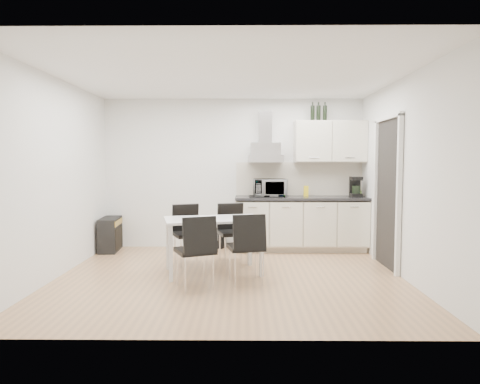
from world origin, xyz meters
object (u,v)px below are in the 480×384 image
object	(u,v)px
kitchenette	(303,202)
chair_near_left	(195,252)
chair_far_right	(233,234)
guitar_amp	(110,234)
floor_speaker	(219,239)
dining_table	(213,225)
chair_far_left	(189,235)
chair_near_right	(246,248)

from	to	relation	value
kitchenette	chair_near_left	distance (m)	2.76
chair_far_right	guitar_amp	bearing A→B (deg)	-38.07
floor_speaker	dining_table	bearing A→B (deg)	-64.92
chair_far_right	floor_speaker	size ratio (longest dim) A/B	2.75
chair_far_left	floor_speaker	world-z (taller)	chair_far_left
chair_far_left	chair_near_right	distance (m)	1.25
chair_far_left	chair_far_right	world-z (taller)	same
floor_speaker	chair_near_right	bearing A→B (deg)	-53.77
kitchenette	chair_far_left	distance (m)	2.14
chair_near_left	guitar_amp	distance (m)	2.73
dining_table	chair_near_left	bearing A→B (deg)	-116.87
kitchenette	floor_speaker	world-z (taller)	kitchenette
dining_table	guitar_amp	size ratio (longest dim) A/B	2.02
kitchenette	chair_near_left	bearing A→B (deg)	-125.45
kitchenette	chair_near_left	xyz separation A→B (m)	(-1.59, -2.23, -0.39)
kitchenette	chair_far_left	bearing A→B (deg)	-149.33
chair_far_left	guitar_amp	distance (m)	1.78
chair_far_right	chair_near_right	size ratio (longest dim) A/B	1.00
kitchenette	chair_far_left	size ratio (longest dim) A/B	2.86
kitchenette	guitar_amp	xyz separation A→B (m)	(-3.28, -0.08, -0.55)
dining_table	floor_speaker	world-z (taller)	dining_table
chair_far_left	chair_near_left	bearing A→B (deg)	77.29
chair_far_right	dining_table	bearing A→B (deg)	50.59
kitchenette	chair_near_left	world-z (taller)	kitchenette
chair_far_left	chair_near_left	xyz separation A→B (m)	(0.22, -1.16, 0.00)
chair_near_right	dining_table	bearing A→B (deg)	119.59
kitchenette	guitar_amp	distance (m)	3.32
kitchenette	chair_far_left	world-z (taller)	kitchenette
chair_far_right	floor_speaker	xyz separation A→B (m)	(-0.28, 1.10, -0.28)
chair_near_left	floor_speaker	world-z (taller)	chair_near_left
chair_far_right	chair_near_right	xyz separation A→B (m)	(0.18, -1.07, 0.00)
kitchenette	chair_far_right	distance (m)	1.54
kitchenette	floor_speaker	size ratio (longest dim) A/B	7.87
kitchenette	guitar_amp	world-z (taller)	kitchenette
chair_far_right	floor_speaker	distance (m)	1.17
chair_near_left	floor_speaker	xyz separation A→B (m)	(0.14, 2.39, -0.28)
guitar_amp	chair_far_right	bearing A→B (deg)	-27.24
chair_far_left	guitar_amp	xyz separation A→B (m)	(-1.47, 0.99, -0.16)
chair_near_right	kitchenette	bearing A→B (deg)	50.57
chair_near_left	chair_near_right	world-z (taller)	same
chair_near_right	chair_far_right	bearing A→B (deg)	86.11
chair_near_left	chair_far_left	bearing A→B (deg)	76.99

